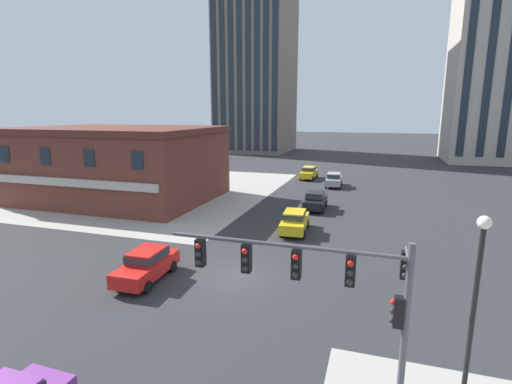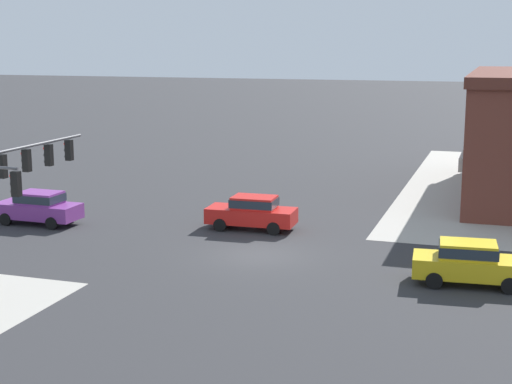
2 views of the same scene
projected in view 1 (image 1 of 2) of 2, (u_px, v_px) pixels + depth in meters
name	position (u px, v px, depth m)	size (l,w,h in m)	color
ground_plane	(234.00, 277.00, 21.36)	(320.00, 320.00, 0.00)	#2D2D30
sidewalk_far_corner	(138.00, 188.00, 45.99)	(32.00, 32.00, 0.02)	#A8A399
traffic_signal_main	(338.00, 290.00, 11.31)	(7.35, 2.09, 5.55)	#4C4C51
street_lamp_corner_near	(474.00, 303.00, 10.41)	(0.36, 0.36, 6.35)	black
car_main_northbound_near	(295.00, 221.00, 29.10)	(2.16, 4.53, 1.68)	gold
car_main_northbound_far	(309.00, 172.00, 52.42)	(2.03, 4.47, 1.68)	gold
car_main_southbound_far	(334.00, 179.00, 47.05)	(2.10, 4.50, 1.68)	#99999E
car_cross_eastbound	(147.00, 264.00, 20.83)	(2.01, 4.46, 1.68)	red
car_cross_westbound	(315.00, 200.00, 36.00)	(1.95, 4.43, 1.68)	black
storefront_block_near_corner	(120.00, 163.00, 40.13)	(19.37, 14.43, 7.47)	brown
residential_tower_skyline_left	(257.00, 46.00, 85.69)	(15.38, 17.87, 46.94)	#70665B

